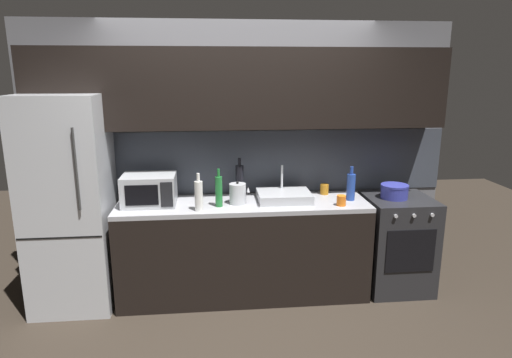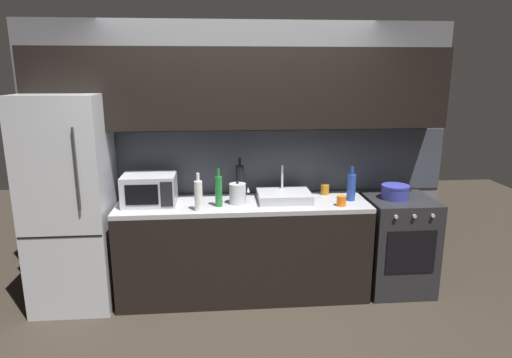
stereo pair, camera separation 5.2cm
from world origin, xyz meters
The scene contains 15 objects.
ground_plane centered at (0.00, 0.00, 0.00)m, with size 10.00×10.00×0.00m, color #2D261E.
back_wall centered at (0.00, 1.20, 1.55)m, with size 3.99×0.44×2.50m.
counter_run centered at (0.00, 0.90, 0.45)m, with size 2.25×0.60×0.90m.
refrigerator centered at (-1.51, 0.90, 0.94)m, with size 0.68×0.69×1.87m.
oven_range centered at (1.47, 0.90, 0.45)m, with size 0.60×0.62×0.90m.
microwave centered at (-0.83, 0.92, 1.04)m, with size 0.46×0.35×0.27m.
sink_basin centered at (0.37, 0.93, 0.94)m, with size 0.48×0.38×0.30m.
kettle centered at (-0.05, 0.87, 0.99)m, with size 0.18×0.15×0.21m.
wine_bottle_green centered at (-0.22, 0.80, 1.04)m, with size 0.06×0.06×0.34m.
wine_bottle_blue centered at (0.98, 0.88, 1.03)m, with size 0.08×0.08×0.31m.
wine_bottle_white centered at (-0.39, 0.70, 1.03)m, with size 0.07×0.07×0.33m.
wine_bottle_dark centered at (-0.02, 1.07, 1.06)m, with size 0.07×0.07×0.37m.
mug_amber centered at (0.79, 1.10, 0.95)m, with size 0.08×0.08×0.10m, color #B27019.
mug_orange centered at (0.85, 0.72, 0.95)m, with size 0.08×0.08×0.09m, color orange.
cooking_pot centered at (1.41, 0.90, 0.96)m, with size 0.25×0.25×0.13m.
Camera 1 is at (-0.27, -2.93, 2.06)m, focal length 31.21 mm.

